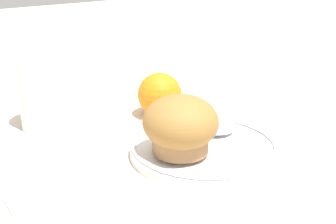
# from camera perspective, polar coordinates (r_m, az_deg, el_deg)

# --- Properties ---
(ground_plane) EXTENTS (3.00, 3.00, 0.00)m
(ground_plane) POSITION_cam_1_polar(r_m,az_deg,el_deg) (0.67, 2.11, -4.49)
(ground_plane) COLOR beige
(plate) EXTENTS (0.20, 0.20, 0.02)m
(plate) POSITION_cam_1_polar(r_m,az_deg,el_deg) (0.65, 4.41, -4.41)
(plate) COLOR white
(plate) RESTS_ON ground_plane
(muffin) EXTENTS (0.10, 0.10, 0.08)m
(muffin) POSITION_cam_1_polar(r_m,az_deg,el_deg) (0.60, 1.54, -1.67)
(muffin) COLOR #9E7047
(muffin) RESTS_ON plate
(cream_ramekin) EXTENTS (0.06, 0.06, 0.02)m
(cream_ramekin) POSITION_cam_1_polar(r_m,az_deg,el_deg) (0.69, 5.78, -1.12)
(cream_ramekin) COLOR silver
(cream_ramekin) RESTS_ON plate
(berry_pair) EXTENTS (0.02, 0.01, 0.01)m
(berry_pair) POSITION_cam_1_polar(r_m,az_deg,el_deg) (0.66, -0.08, -2.51)
(berry_pair) COLOR #B7192D
(berry_pair) RESTS_ON plate
(butter_knife) EXTENTS (0.15, 0.08, 0.00)m
(butter_knife) POSITION_cam_1_polar(r_m,az_deg,el_deg) (0.67, 2.72, -2.36)
(butter_knife) COLOR #B7B7BC
(butter_knife) RESTS_ON plate
(orange_fruit) EXTENTS (0.07, 0.07, 0.07)m
(orange_fruit) POSITION_cam_1_polar(r_m,az_deg,el_deg) (0.78, -1.02, 2.11)
(orange_fruit) COLOR orange
(orange_fruit) RESTS_ON ground_plane
(juice_glass) EXTENTS (0.08, 0.08, 0.11)m
(juice_glass) POSITION_cam_1_polar(r_m,az_deg,el_deg) (0.75, -14.86, 2.17)
(juice_glass) COLOR silver
(juice_glass) RESTS_ON ground_plane
(folded_napkin) EXTENTS (0.15, 0.08, 0.01)m
(folded_napkin) POSITION_cam_1_polar(r_m,az_deg,el_deg) (0.59, -12.15, -8.31)
(folded_napkin) COLOR white
(folded_napkin) RESTS_ON ground_plane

